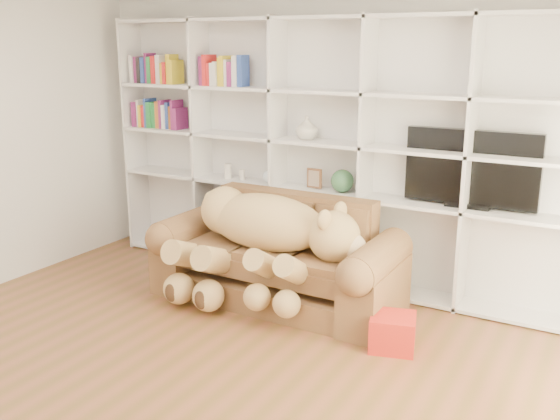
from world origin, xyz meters
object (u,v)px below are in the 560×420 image
Objects in this scene: sofa at (279,262)px; tv at (471,169)px; gift_box at (393,332)px; teddy_bear at (262,235)px.

tv is (1.41, 0.66, 0.84)m from sofa.
gift_box is at bearing -18.19° from sofa.
teddy_bear is 1.51× the size of tv.
sofa is 1.98× the size of tv.
sofa is 0.34m from teddy_bear.
sofa is 6.57× the size of gift_box.
tv is (0.24, 1.05, 1.05)m from gift_box.
teddy_bear reaches higher than gift_box.
tv is (1.47, 0.84, 0.56)m from teddy_bear.
sofa is 1.26m from gift_box.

